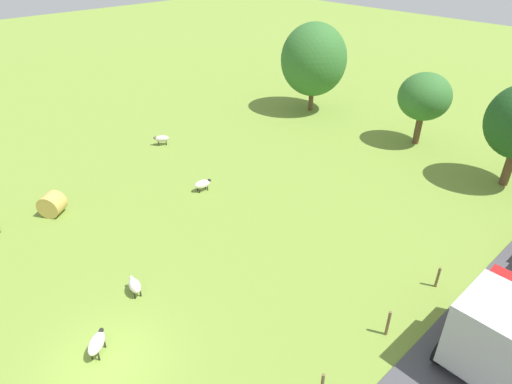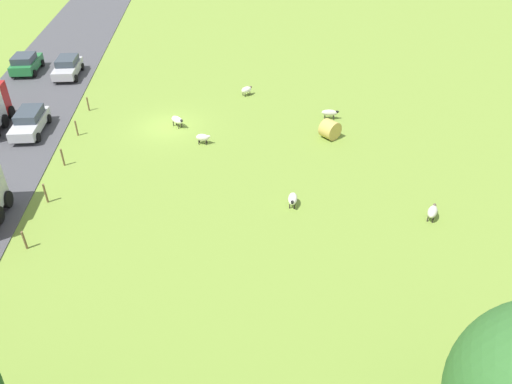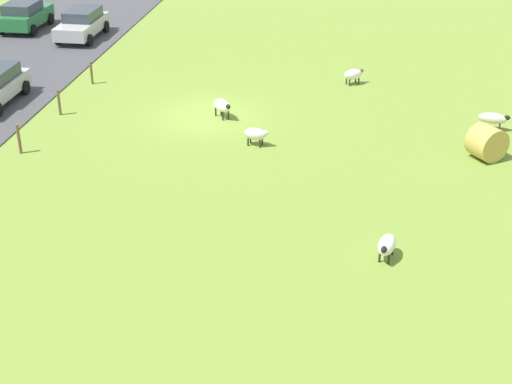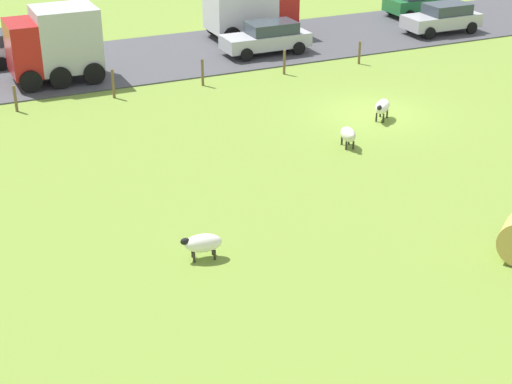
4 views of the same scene
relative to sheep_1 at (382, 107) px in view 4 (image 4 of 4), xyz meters
name	(u,v)px [view 4 (image 4 of 4)]	position (x,y,z in m)	size (l,w,h in m)	color
ground_plane	(373,114)	(0.72, -0.07, -0.55)	(160.00, 160.00, 0.00)	olive
road_strip	(256,45)	(12.08, -0.07, -0.52)	(8.00, 80.00, 0.06)	#47474C
sheep_1	(382,107)	(0.00, 0.00, 0.00)	(1.10, 1.14, 0.80)	white
sheep_3	(348,135)	(-1.88, 2.67, -0.06)	(1.06, 0.67, 0.73)	silver
sheep_5	(203,243)	(-7.06, 10.28, -0.08)	(0.69, 1.17, 0.72)	white
fence_post_0	(359,53)	(7.01, -3.25, 0.01)	(0.12, 0.12, 1.11)	brown
fence_post_1	(284,62)	(7.01, 0.80, 0.02)	(0.12, 0.12, 1.14)	brown
fence_post_2	(203,72)	(7.01, 4.84, 0.06)	(0.12, 0.12, 1.21)	brown
fence_post_3	(113,84)	(7.01, 8.88, 0.08)	(0.12, 0.12, 1.25)	brown
fence_post_4	(15,99)	(7.01, 12.93, 0.00)	(0.12, 0.12, 1.09)	brown
truck_1	(249,3)	(13.69, -0.44, 1.34)	(2.70, 4.60, 3.45)	#B21919
truck_2	(55,43)	(10.30, 10.53, 1.23)	(2.77, 3.90, 3.24)	#B21919
car_3	(443,18)	(10.13, -10.46, 0.33)	(2.03, 4.26, 1.57)	#B7B7BC
car_4	(418,1)	(14.04, -11.58, 0.36)	(2.14, 3.91, 1.64)	#237238
car_5	(25,45)	(13.86, 11.31, 0.34)	(2.13, 4.34, 1.58)	silver
car_6	(267,37)	(10.36, 0.08, 0.33)	(1.94, 4.39, 1.56)	#B7B7BC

